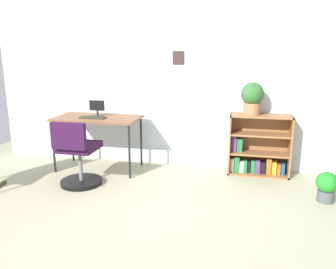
% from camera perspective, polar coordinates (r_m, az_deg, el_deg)
% --- Properties ---
extents(ground_plane, '(6.24, 6.24, 0.00)m').
position_cam_1_polar(ground_plane, '(3.28, -8.70, -16.35)').
color(ground_plane, '#A0A07F').
extents(wall_back, '(5.20, 0.12, 2.51)m').
position_cam_1_polar(wall_back, '(4.92, -0.25, 9.33)').
color(wall_back, silver).
rests_on(wall_back, ground_plane).
extents(desk, '(1.17, 0.61, 0.75)m').
position_cam_1_polar(desk, '(4.81, -11.73, 2.24)').
color(desk, brown).
rests_on(desk, ground_plane).
extents(monitor, '(0.22, 0.16, 0.22)m').
position_cam_1_polar(monitor, '(4.85, -11.77, 4.23)').
color(monitor, '#262628').
rests_on(monitor, desk).
extents(keyboard, '(0.36, 0.14, 0.02)m').
position_cam_1_polar(keyboard, '(4.72, -12.50, 2.78)').
color(keyboard, '#2D2C1E').
rests_on(keyboard, desk).
extents(office_chair, '(0.52, 0.55, 0.84)m').
position_cam_1_polar(office_chair, '(4.33, -14.87, -3.72)').
color(office_chair, black).
rests_on(office_chair, ground_plane).
extents(bookshelf_low, '(0.80, 0.30, 0.82)m').
position_cam_1_polar(bookshelf_low, '(4.77, 14.79, -2.25)').
color(bookshelf_low, brown).
rests_on(bookshelf_low, ground_plane).
extents(potted_plant_on_shelf, '(0.30, 0.30, 0.43)m').
position_cam_1_polar(potted_plant_on_shelf, '(4.58, 13.91, 6.09)').
color(potted_plant_on_shelf, '#9E6642').
rests_on(potted_plant_on_shelf, bookshelf_low).
extents(potted_plant_floor, '(0.24, 0.24, 0.35)m').
position_cam_1_polar(potted_plant_floor, '(4.20, 25.02, -7.78)').
color(potted_plant_floor, '#474C51').
rests_on(potted_plant_floor, ground_plane).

